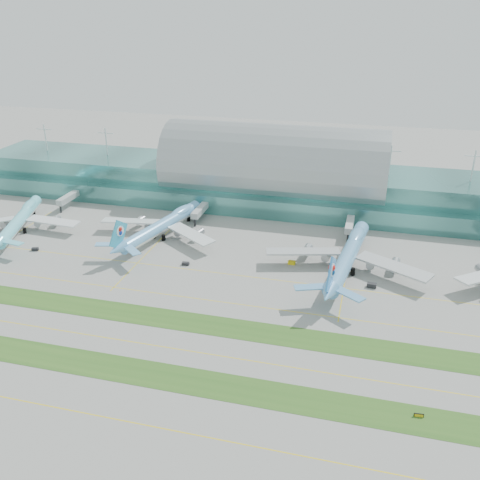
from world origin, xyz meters
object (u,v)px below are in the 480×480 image
(terminal, at_px, (274,178))
(airliner_a, at_px, (20,219))
(airliner_c, at_px, (348,255))
(airliner_b, at_px, (163,224))
(taxiway_sign_east, at_px, (419,415))

(terminal, relative_size, airliner_a, 5.11)
(terminal, height_order, airliner_c, terminal)
(airliner_a, relative_size, airliner_b, 0.94)
(terminal, xyz_separation_m, taxiway_sign_east, (71.09, -155.37, -13.67))
(terminal, xyz_separation_m, airliner_a, (-111.73, -69.73, -8.42))
(terminal, distance_m, airliner_a, 131.98)
(terminal, xyz_separation_m, airliner_b, (-41.49, -59.17, -8.16))
(terminal, bearing_deg, airliner_a, -148.03)
(taxiway_sign_east, bearing_deg, terminal, 110.33)
(airliner_c, bearing_deg, taxiway_sign_east, -66.08)
(airliner_c, bearing_deg, airliner_a, -173.61)
(airliner_a, bearing_deg, airliner_b, -9.64)
(airliner_b, xyz_separation_m, taxiway_sign_east, (112.58, -96.20, -5.51))
(terminal, distance_m, airliner_c, 85.53)
(terminal, bearing_deg, taxiway_sign_east, -65.41)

